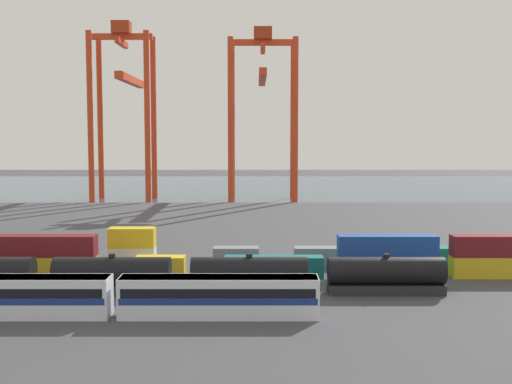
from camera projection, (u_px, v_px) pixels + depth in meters
name	position (u px, v px, depth m)	size (l,w,h in m)	color
ground_plane	(178.00, 228.00, 120.47)	(420.00, 420.00, 0.00)	#424247
harbour_water	(213.00, 186.00, 221.52)	(400.00, 110.00, 0.01)	#384C60
passenger_train	(8.00, 295.00, 60.99)	(58.81, 3.14, 3.90)	silver
freight_tank_row	(178.00, 275.00, 70.11)	(57.83, 2.96, 4.42)	#232326
shipping_container_2	(44.00, 267.00, 78.25)	(12.10, 2.44, 2.60)	gold
shipping_container_3	(44.00, 246.00, 78.02)	(12.10, 2.44, 2.60)	maroon
shipping_container_4	(158.00, 267.00, 78.31)	(6.04, 2.44, 2.60)	gold
shipping_container_5	(271.00, 267.00, 78.36)	(12.10, 2.44, 2.60)	#146066
shipping_container_6	(384.00, 267.00, 78.42)	(12.10, 2.44, 2.60)	#197538
shipping_container_7	(385.00, 246.00, 78.19)	(12.10, 2.44, 2.60)	#1C4299
shipping_container_8	(497.00, 267.00, 78.47)	(12.10, 2.44, 2.60)	gold
shipping_container_9	(498.00, 246.00, 78.25)	(12.10, 2.44, 2.60)	maroon
shipping_container_12	(26.00, 257.00, 84.67)	(12.10, 2.44, 2.60)	gold
shipping_container_13	(130.00, 257.00, 84.73)	(6.04, 2.44, 2.60)	silver
shipping_container_14	(129.00, 238.00, 84.50)	(6.04, 2.44, 2.60)	gold
shipping_container_15	(234.00, 257.00, 84.78)	(6.04, 2.44, 2.60)	slate
shipping_container_16	(337.00, 257.00, 84.84)	(12.10, 2.44, 2.60)	slate
shipping_container_17	(441.00, 257.00, 84.89)	(12.10, 2.44, 2.60)	#146066
gantry_crane_west	(122.00, 95.00, 173.63)	(16.46, 35.38, 47.67)	red
gantry_crane_central	(260.00, 96.00, 174.20)	(18.49, 37.26, 46.13)	red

